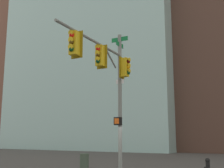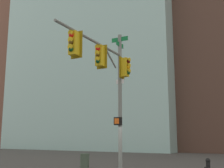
{
  "view_description": "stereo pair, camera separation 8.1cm",
  "coord_description": "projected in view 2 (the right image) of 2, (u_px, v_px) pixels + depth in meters",
  "views": [
    {
      "loc": [
        -7.21,
        13.07,
        1.96
      ],
      "look_at": [
        0.04,
        0.59,
        4.61
      ],
      "focal_mm": 46.74,
      "sensor_mm": 36.0,
      "label": 1
    },
    {
      "loc": [
        -7.28,
        13.03,
        1.96
      ],
      "look_at": [
        0.04,
        0.59,
        4.61
      ],
      "focal_mm": 46.74,
      "sensor_mm": 36.0,
      "label": 2
    }
  ],
  "objects": [
    {
      "name": "building_brick_farside",
      "position": [
        47.0,
        34.0,
        63.66
      ],
      "size": [
        19.94,
        19.14,
        48.43
      ],
      "primitive_type": "cube",
      "color": "brown",
      "rests_on": "ground_plane"
    },
    {
      "name": "signal_pole_assembly",
      "position": [
        108.0,
        74.0,
        14.31
      ],
      "size": [
        1.09,
        5.9,
        7.49
      ],
      "rotation": [
        0.0,
        0.0,
        1.61
      ],
      "color": "slate",
      "rests_on": "ground_plane"
    },
    {
      "name": "litter_bin",
      "position": [
        85.0,
        161.0,
        18.32
      ],
      "size": [
        0.56,
        0.56,
        0.95
      ],
      "primitive_type": "cylinder",
      "color": "#384738",
      "rests_on": "ground_plane"
    },
    {
      "name": "fire_hydrant",
      "position": [
        208.0,
        166.0,
        15.52
      ],
      "size": [
        0.34,
        0.26,
        0.87
      ],
      "color": "black",
      "rests_on": "ground_plane"
    }
  ]
}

